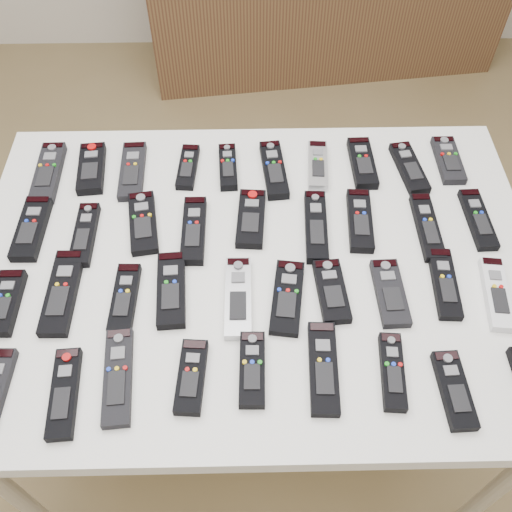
{
  "coord_description": "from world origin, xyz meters",
  "views": [
    {
      "loc": [
        0.03,
        -0.84,
        1.78
      ],
      "look_at": [
        0.05,
        -0.09,
        0.8
      ],
      "focal_mm": 40.0,
      "sensor_mm": 36.0,
      "label": 1
    }
  ],
  "objects_px": {
    "remote_1": "(91,168)",
    "remote_18": "(478,219)",
    "remote_2": "(132,171)",
    "remote_3": "(188,167)",
    "remote_16": "(360,220)",
    "remote_15": "(316,226)",
    "remote_13": "(194,230)",
    "remote_0": "(48,172)",
    "remote_4": "(228,167)",
    "remote_12": "(143,223)",
    "remote_33": "(252,369)",
    "remote_26": "(390,293)",
    "remote_25": "(332,291)",
    "remote_24": "(287,297)",
    "remote_19": "(6,303)",
    "remote_30": "(64,393)",
    "remote_7": "(362,163)",
    "remote_17": "(427,227)",
    "remote_27": "(445,284)",
    "remote_21": "(125,298)",
    "table": "(256,277)",
    "remote_20": "(62,292)",
    "remote_5": "(274,170)",
    "remote_35": "(392,371)",
    "remote_36": "(454,390)",
    "remote_9": "(448,160)",
    "remote_22": "(171,290)",
    "remote_32": "(191,377)",
    "remote_11": "(85,234)",
    "remote_6": "(318,166)",
    "remote_28": "(496,294)",
    "remote_8": "(409,168)"
  },
  "relations": [
    {
      "from": "remote_1",
      "to": "remote_18",
      "type": "height_order",
      "value": "remote_1"
    },
    {
      "from": "remote_2",
      "to": "remote_3",
      "type": "relative_size",
      "value": 1.3
    },
    {
      "from": "remote_16",
      "to": "remote_15",
      "type": "bearing_deg",
      "value": -167.23
    },
    {
      "from": "remote_2",
      "to": "remote_13",
      "type": "xyz_separation_m",
      "value": [
        0.16,
        -0.2,
        0.0
      ]
    },
    {
      "from": "remote_0",
      "to": "remote_4",
      "type": "xyz_separation_m",
      "value": [
        0.44,
        0.01,
        -0.0
      ]
    },
    {
      "from": "remote_12",
      "to": "remote_33",
      "type": "relative_size",
      "value": 1.17
    },
    {
      "from": "remote_26",
      "to": "remote_25",
      "type": "bearing_deg",
      "value": 175.41
    },
    {
      "from": "remote_1",
      "to": "remote_24",
      "type": "xyz_separation_m",
      "value": [
        0.47,
        -0.39,
        -0.0
      ]
    },
    {
      "from": "remote_19",
      "to": "remote_3",
      "type": "bearing_deg",
      "value": 48.11
    },
    {
      "from": "remote_1",
      "to": "remote_30",
      "type": "bearing_deg",
      "value": -91.06
    },
    {
      "from": "remote_7",
      "to": "remote_15",
      "type": "relative_size",
      "value": 0.83
    },
    {
      "from": "remote_3",
      "to": "remote_17",
      "type": "xyz_separation_m",
      "value": [
        0.56,
        -0.21,
        0.0
      ]
    },
    {
      "from": "remote_0",
      "to": "remote_2",
      "type": "xyz_separation_m",
      "value": [
        0.21,
        0.0,
        -0.0
      ]
    },
    {
      "from": "remote_18",
      "to": "remote_27",
      "type": "height_order",
      "value": "remote_27"
    },
    {
      "from": "remote_27",
      "to": "remote_21",
      "type": "bearing_deg",
      "value": -174.68
    },
    {
      "from": "table",
      "to": "remote_25",
      "type": "bearing_deg",
      "value": -29.63
    },
    {
      "from": "remote_26",
      "to": "remote_0",
      "type": "bearing_deg",
      "value": 152.91
    },
    {
      "from": "remote_18",
      "to": "remote_24",
      "type": "relative_size",
      "value": 0.99
    },
    {
      "from": "remote_18",
      "to": "remote_19",
      "type": "bearing_deg",
      "value": -170.28
    },
    {
      "from": "remote_20",
      "to": "remote_5",
      "type": "bearing_deg",
      "value": 38.51
    },
    {
      "from": "remote_3",
      "to": "remote_25",
      "type": "bearing_deg",
      "value": -45.57
    },
    {
      "from": "remote_12",
      "to": "remote_13",
      "type": "xyz_separation_m",
      "value": [
        0.12,
        -0.03,
        0.0
      ]
    },
    {
      "from": "remote_35",
      "to": "remote_36",
      "type": "bearing_deg",
      "value": -15.15
    },
    {
      "from": "remote_9",
      "to": "remote_25",
      "type": "bearing_deg",
      "value": -130.58
    },
    {
      "from": "remote_1",
      "to": "remote_22",
      "type": "bearing_deg",
      "value": -63.64
    },
    {
      "from": "remote_3",
      "to": "remote_12",
      "type": "height_order",
      "value": "remote_12"
    },
    {
      "from": "remote_0",
      "to": "remote_5",
      "type": "xyz_separation_m",
      "value": [
        0.56,
        -0.0,
        -0.0
      ]
    },
    {
      "from": "table",
      "to": "remote_22",
      "type": "height_order",
      "value": "remote_22"
    },
    {
      "from": "table",
      "to": "remote_0",
      "type": "xyz_separation_m",
      "value": [
        -0.51,
        0.27,
        0.07
      ]
    },
    {
      "from": "remote_32",
      "to": "remote_36",
      "type": "distance_m",
      "value": 0.49
    },
    {
      "from": "table",
      "to": "remote_13",
      "type": "relative_size",
      "value": 6.76
    },
    {
      "from": "remote_20",
      "to": "table",
      "type": "bearing_deg",
      "value": 11.91
    },
    {
      "from": "remote_3",
      "to": "remote_15",
      "type": "xyz_separation_m",
      "value": [
        0.3,
        -0.2,
        0.0
      ]
    },
    {
      "from": "remote_0",
      "to": "remote_26",
      "type": "relative_size",
      "value": 1.2
    },
    {
      "from": "remote_11",
      "to": "remote_13",
      "type": "xyz_separation_m",
      "value": [
        0.25,
        0.01,
        0.0
      ]
    },
    {
      "from": "remote_20",
      "to": "remote_6",
      "type": "bearing_deg",
      "value": 33.54
    },
    {
      "from": "remote_1",
      "to": "remote_17",
      "type": "relative_size",
      "value": 0.86
    },
    {
      "from": "remote_6",
      "to": "remote_11",
      "type": "bearing_deg",
      "value": -154.94
    },
    {
      "from": "remote_15",
      "to": "remote_33",
      "type": "bearing_deg",
      "value": -110.6
    },
    {
      "from": "remote_1",
      "to": "remote_13",
      "type": "height_order",
      "value": "same"
    },
    {
      "from": "remote_21",
      "to": "remote_26",
      "type": "relative_size",
      "value": 1.01
    },
    {
      "from": "remote_28",
      "to": "remote_20",
      "type": "bearing_deg",
      "value": -174.84
    },
    {
      "from": "remote_11",
      "to": "remote_24",
      "type": "relative_size",
      "value": 0.98
    },
    {
      "from": "remote_8",
      "to": "remote_2",
      "type": "bearing_deg",
      "value": 171.26
    },
    {
      "from": "remote_27",
      "to": "remote_12",
      "type": "bearing_deg",
      "value": 167.83
    },
    {
      "from": "remote_0",
      "to": "remote_6",
      "type": "height_order",
      "value": "same"
    },
    {
      "from": "remote_3",
      "to": "remote_21",
      "type": "xyz_separation_m",
      "value": [
        -0.11,
        -0.39,
        0.0
      ]
    },
    {
      "from": "remote_18",
      "to": "remote_24",
      "type": "height_order",
      "value": "same"
    },
    {
      "from": "remote_8",
      "to": "remote_12",
      "type": "height_order",
      "value": "same"
    },
    {
      "from": "remote_9",
      "to": "remote_13",
      "type": "xyz_separation_m",
      "value": [
        -0.63,
        -0.22,
        0.0
      ]
    }
  ]
}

